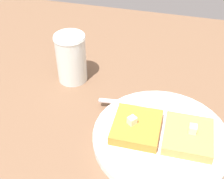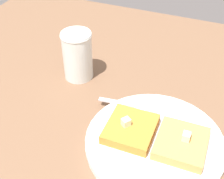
% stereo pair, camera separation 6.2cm
% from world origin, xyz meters
% --- Properties ---
extents(table_surface, '(1.12, 1.12, 0.02)m').
position_xyz_m(table_surface, '(0.00, 0.00, 0.01)').
color(table_surface, brown).
rests_on(table_surface, ground).
extents(plate, '(0.25, 0.25, 0.02)m').
position_xyz_m(plate, '(0.08, 0.03, 0.03)').
color(plate, white).
rests_on(plate, table_surface).
extents(toast_slice_left, '(0.09, 0.09, 0.02)m').
position_xyz_m(toast_slice_left, '(0.03, 0.03, 0.05)').
color(toast_slice_left, '#B2782C').
rests_on(toast_slice_left, plate).
extents(toast_slice_middle, '(0.09, 0.09, 0.02)m').
position_xyz_m(toast_slice_middle, '(0.12, 0.03, 0.05)').
color(toast_slice_middle, '#CA8F49').
rests_on(toast_slice_middle, plate).
extents(butter_pat_primary, '(0.02, 0.02, 0.01)m').
position_xyz_m(butter_pat_primary, '(0.02, 0.03, 0.07)').
color(butter_pat_primary, '#F6ECC3').
rests_on(butter_pat_primary, toast_slice_left).
extents(butter_pat_secondary, '(0.01, 0.01, 0.01)m').
position_xyz_m(butter_pat_secondary, '(0.13, 0.04, 0.07)').
color(butter_pat_secondary, '#F2E8B7').
rests_on(butter_pat_secondary, toast_slice_middle).
extents(fork, '(0.16, 0.03, 0.00)m').
position_xyz_m(fork, '(0.03, 0.10, 0.04)').
color(fork, silver).
rests_on(fork, plate).
extents(syrup_jar, '(0.07, 0.07, 0.11)m').
position_xyz_m(syrup_jar, '(-0.15, 0.17, 0.07)').
color(syrup_jar, '#3A1C06').
rests_on(syrup_jar, table_surface).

